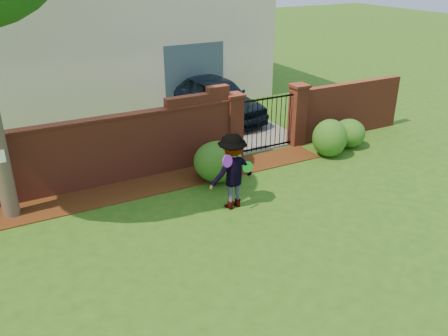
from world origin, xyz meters
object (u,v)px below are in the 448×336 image
frisbee_purple (227,161)px  frisbee_green (247,167)px  car (221,99)px  man (233,172)px

frisbee_purple → frisbee_green: (0.61, 0.19, -0.34)m
frisbee_purple → frisbee_green: frisbee_purple is taller
car → man: size_ratio=2.46×
frisbee_purple → frisbee_green: size_ratio=1.05×
man → frisbee_green: 0.35m
man → frisbee_purple: bearing=37.5°
frisbee_purple → frisbee_green: bearing=17.1°
man → frisbee_purple: 0.59m
man → frisbee_green: (0.33, -0.08, 0.09)m
man → frisbee_green: bearing=159.4°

